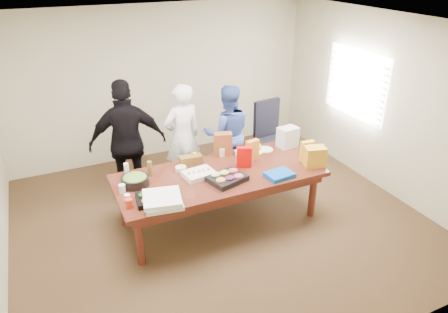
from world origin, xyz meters
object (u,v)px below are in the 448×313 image
conference_table (219,197)px  office_chair (272,140)px  person_center (183,137)px  salad_bowl (135,181)px  person_right (228,134)px  sheet_cake (199,174)px

conference_table → office_chair: size_ratio=2.40×
office_chair → conference_table: bearing=-151.7°
person_center → salad_bowl: (-0.99, -0.96, -0.05)m
person_right → salad_bowl: (-1.73, -0.89, -0.00)m
conference_table → office_chair: 1.75m
conference_table → person_right: (0.62, 1.06, 0.43)m
sheet_cake → person_right: bearing=40.9°
salad_bowl → sheet_cake: bearing=-9.3°
person_right → salad_bowl: bearing=44.0°
salad_bowl → person_center: bearing=44.1°
person_center → salad_bowl: size_ratio=4.82×
conference_table → person_center: size_ratio=1.64×
conference_table → office_chair: office_chair is taller
sheet_cake → salad_bowl: (-0.83, 0.13, 0.02)m
office_chair → sheet_cake: 1.96m
office_chair → person_center: person_center is taller
person_center → person_right: size_ratio=1.06×
person_center → office_chair: bearing=164.9°
person_right → sheet_cake: 1.36m
person_right → office_chair: bearing=-168.6°
person_center → sheet_cake: 1.11m
person_right → person_center: bearing=11.1°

